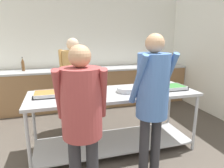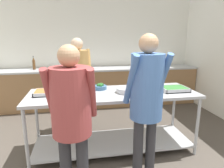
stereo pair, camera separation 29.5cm
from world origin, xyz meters
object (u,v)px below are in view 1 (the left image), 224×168
guest_serving_right (82,111)px  cook_behind_counter (74,75)px  serving_tray_roast (48,94)px  plate_stack (152,89)px  sauce_pan (127,89)px  water_bottle (23,65)px  broccoli_bowl (100,87)px  serving_tray_vegetables (172,87)px  serving_tray_greens (79,92)px  guest_serving_left (152,93)px

guest_serving_right → cook_behind_counter: (0.09, 1.67, 0.03)m
serving_tray_roast → cook_behind_counter: cook_behind_counter is taller
plate_stack → guest_serving_right: 1.37m
sauce_pan → water_bottle: size_ratio=1.45×
broccoli_bowl → guest_serving_right: guest_serving_right is taller
serving_tray_roast → serving_tray_vegetables: 1.83m
serving_tray_greens → sauce_pan: bearing=-8.4°
broccoli_bowl → serving_tray_vegetables: size_ratio=0.54×
broccoli_bowl → cook_behind_counter: cook_behind_counter is taller
plate_stack → serving_tray_roast: bearing=174.0°
guest_serving_right → water_bottle: 3.11m
serving_tray_vegetables → plate_stack: bearing=-177.8°
sauce_pan → cook_behind_counter: size_ratio=0.26×
sauce_pan → guest_serving_left: (0.05, -0.66, 0.12)m
sauce_pan → cook_behind_counter: (-0.68, 0.86, 0.08)m
serving_tray_greens → guest_serving_right: 0.91m
sauce_pan → guest_serving_right: guest_serving_right is taller
water_bottle → guest_serving_left: bearing=-58.6°
serving_tray_greens → sauce_pan: sauce_pan is taller
serving_tray_vegetables → water_bottle: (-2.39, 2.19, 0.15)m
guest_serving_right → cook_behind_counter: bearing=87.0°
serving_tray_roast → plate_stack: plate_stack is taller
broccoli_bowl → guest_serving_right: (-0.41, -1.05, 0.05)m
sauce_pan → guest_serving_right: size_ratio=0.27×
serving_tray_greens → guest_serving_left: size_ratio=0.22×
serving_tray_roast → water_bottle: bearing=105.6°
serving_tray_roast → water_bottle: size_ratio=1.24×
serving_tray_roast → serving_tray_greens: bearing=-1.5°
sauce_pan → guest_serving_left: size_ratio=0.26×
plate_stack → serving_tray_vegetables: 0.34m
serving_tray_greens → plate_stack: 1.07m
broccoli_bowl → plate_stack: broccoli_bowl is taller
plate_stack → serving_tray_vegetables: (0.34, 0.01, -0.00)m
sauce_pan → broccoli_bowl: bearing=145.8°
serving_tray_greens → cook_behind_counter: bearing=89.3°
serving_tray_greens → broccoli_bowl: (0.33, 0.14, 0.01)m
sauce_pan → plate_stack: bearing=-6.6°
cook_behind_counter → water_bottle: cook_behind_counter is taller
cook_behind_counter → water_bottle: (-1.00, 1.30, 0.05)m
sauce_pan → guest_serving_right: 1.11m
plate_stack → serving_tray_greens: bearing=172.2°
serving_tray_roast → guest_serving_right: 0.98m
cook_behind_counter → guest_serving_left: bearing=-64.4°
serving_tray_greens → guest_serving_right: bearing=-95.0°
sauce_pan → guest_serving_left: bearing=-85.4°
serving_tray_greens → guest_serving_right: (-0.08, -0.91, 0.06)m
serving_tray_roast → plate_stack: bearing=-6.0°
water_bottle → cook_behind_counter: bearing=-52.5°
guest_serving_right → water_bottle: (-0.91, 2.97, 0.08)m
serving_tray_vegetables → guest_serving_right: (-1.49, -0.78, 0.06)m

